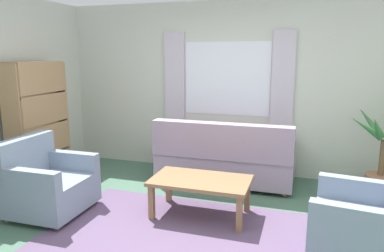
# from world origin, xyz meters

# --- Properties ---
(ground_plane) EXTENTS (6.24, 6.24, 0.00)m
(ground_plane) POSITION_xyz_m (0.00, 0.00, 0.00)
(ground_plane) COLOR #476B56
(wall_back) EXTENTS (5.32, 0.12, 2.60)m
(wall_back) POSITION_xyz_m (0.00, 2.26, 1.30)
(wall_back) COLOR beige
(wall_back) RESTS_ON ground_plane
(window_with_curtains) EXTENTS (1.98, 0.07, 1.40)m
(window_with_curtains) POSITION_xyz_m (0.00, 2.18, 1.45)
(window_with_curtains) COLOR white
(area_rug) EXTENTS (2.70, 1.79, 0.01)m
(area_rug) POSITION_xyz_m (0.00, 0.00, 0.01)
(area_rug) COLOR #604C6B
(area_rug) RESTS_ON ground_plane
(couch) EXTENTS (1.90, 0.82, 0.92)m
(couch) POSITION_xyz_m (0.11, 1.62, 0.37)
(couch) COLOR #998499
(couch) RESTS_ON ground_plane
(armchair_left) EXTENTS (0.83, 0.85, 0.88)m
(armchair_left) POSITION_xyz_m (-1.64, 0.06, 0.35)
(armchair_left) COLOR gray
(armchair_left) RESTS_ON ground_plane
(armchair_right) EXTENTS (0.92, 0.94, 0.88)m
(armchair_right) POSITION_xyz_m (1.74, 0.07, 0.35)
(armchair_right) COLOR gray
(armchair_right) RESTS_ON ground_plane
(coffee_table) EXTENTS (1.10, 0.64, 0.44)m
(coffee_table) POSITION_xyz_m (0.08, 0.51, 0.38)
(coffee_table) COLOR olive
(coffee_table) RESTS_ON ground_plane
(potted_plant) EXTENTS (0.90, 1.02, 1.18)m
(potted_plant) POSITION_xyz_m (2.10, 1.66, 0.50)
(potted_plant) COLOR #9E6B4C
(potted_plant) RESTS_ON ground_plane
(bookshelf) EXTENTS (0.30, 0.94, 1.72)m
(bookshelf) POSITION_xyz_m (-2.35, 0.88, 0.78)
(bookshelf) COLOR #A87F56
(bookshelf) RESTS_ON ground_plane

